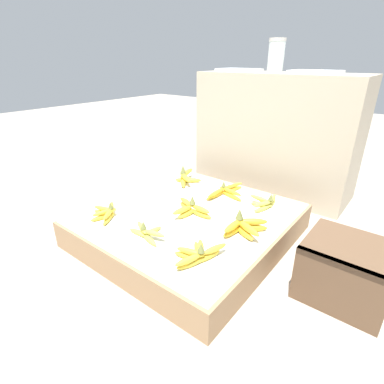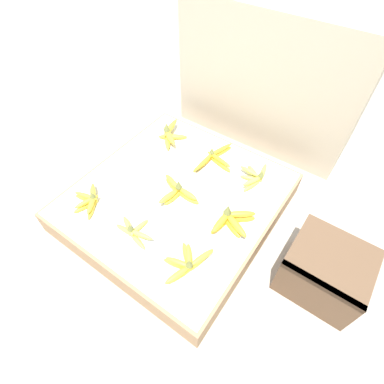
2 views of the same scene
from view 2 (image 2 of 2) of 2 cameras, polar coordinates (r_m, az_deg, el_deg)
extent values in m
plane|color=#A89E8E|center=(1.60, -2.80, -3.45)|extent=(10.00, 10.00, 0.00)
cube|color=#997551|center=(1.54, -2.90, -1.91)|extent=(0.93, 0.98, 0.14)
cube|color=silver|center=(1.49, -3.01, -0.21)|extent=(0.91, 0.95, 0.00)
cube|color=tan|center=(1.91, 15.22, 20.81)|extent=(1.05, 0.41, 0.79)
cube|color=brown|center=(1.40, 23.87, -13.50)|extent=(0.31, 0.29, 0.23)
cube|color=#402E20|center=(1.24, 23.44, -15.96)|extent=(0.31, 0.02, 0.02)
ellipsoid|color=gold|center=(1.53, -18.30, -0.76)|extent=(0.12, 0.08, 0.02)
ellipsoid|color=gold|center=(1.53, -19.48, -1.23)|extent=(0.12, 0.06, 0.02)
ellipsoid|color=gold|center=(1.50, -19.60, -2.54)|extent=(0.05, 0.12, 0.02)
ellipsoid|color=gold|center=(1.48, -18.54, -3.09)|extent=(0.08, 0.12, 0.02)
ellipsoid|color=gold|center=(1.52, -18.32, -0.12)|extent=(0.11, 0.10, 0.02)
ellipsoid|color=gold|center=(1.51, -19.56, -0.70)|extent=(0.12, 0.05, 0.02)
ellipsoid|color=gold|center=(1.49, -19.40, -1.74)|extent=(0.06, 0.12, 0.02)
ellipsoid|color=gold|center=(1.47, -18.62, -2.09)|extent=(0.08, 0.12, 0.02)
cone|color=olive|center=(1.47, -18.56, -0.41)|extent=(0.03, 0.03, 0.04)
ellipsoid|color=gold|center=(1.33, -10.42, -9.05)|extent=(0.12, 0.05, 0.02)
ellipsoid|color=gold|center=(1.37, -10.15, -6.71)|extent=(0.03, 0.12, 0.02)
ellipsoid|color=gold|center=(1.37, -12.49, -7.14)|extent=(0.12, 0.03, 0.02)
ellipsoid|color=gold|center=(1.32, -9.74, -8.04)|extent=(0.12, 0.05, 0.02)
ellipsoid|color=gold|center=(1.35, -12.06, -6.31)|extent=(0.11, 0.07, 0.02)
cone|color=olive|center=(1.31, -11.81, -6.56)|extent=(0.03, 0.03, 0.04)
ellipsoid|color=gold|center=(1.26, 0.91, -13.41)|extent=(0.05, 0.12, 0.03)
ellipsoid|color=gold|center=(1.28, -1.13, -11.82)|extent=(0.10, 0.10, 0.03)
ellipsoid|color=gold|center=(1.26, -2.95, -13.61)|extent=(0.12, 0.05, 0.03)
ellipsoid|color=gold|center=(1.24, -2.49, -15.59)|extent=(0.07, 0.12, 0.03)
ellipsoid|color=gold|center=(1.24, 2.01, -12.29)|extent=(0.06, 0.12, 0.03)
ellipsoid|color=gold|center=(1.24, -0.62, -12.16)|extent=(0.09, 0.11, 0.03)
ellipsoid|color=gold|center=(1.23, -2.50, -13.30)|extent=(0.12, 0.05, 0.03)
ellipsoid|color=gold|center=(1.21, -2.82, -15.50)|extent=(0.06, 0.12, 0.03)
cone|color=olive|center=(1.20, -0.55, -13.32)|extent=(0.03, 0.03, 0.04)
ellipsoid|color=gold|center=(1.50, -3.71, 1.22)|extent=(0.12, 0.06, 0.03)
ellipsoid|color=gold|center=(1.45, -3.59, -1.02)|extent=(0.04, 0.12, 0.03)
ellipsoid|color=gold|center=(1.44, -0.62, -1.14)|extent=(0.12, 0.03, 0.03)
ellipsoid|color=gold|center=(1.48, -3.77, 1.96)|extent=(0.12, 0.06, 0.03)
ellipsoid|color=gold|center=(1.42, -4.54, -0.85)|extent=(0.05, 0.12, 0.03)
ellipsoid|color=gold|center=(1.42, -0.99, -0.40)|extent=(0.12, 0.04, 0.03)
cone|color=olive|center=(1.42, -2.57, 1.53)|extent=(0.03, 0.03, 0.04)
ellipsoid|color=gold|center=(1.36, 5.61, -5.99)|extent=(0.05, 0.15, 0.03)
ellipsoid|color=gold|center=(1.36, 7.47, -6.31)|extent=(0.14, 0.09, 0.03)
ellipsoid|color=gold|center=(1.39, 9.02, -5.01)|extent=(0.14, 0.11, 0.03)
ellipsoid|color=gold|center=(1.33, 5.67, -5.50)|extent=(0.04, 0.15, 0.03)
ellipsoid|color=gold|center=(1.32, 8.37, -6.26)|extent=(0.15, 0.09, 0.03)
ellipsoid|color=gold|center=(1.36, 9.09, -4.19)|extent=(0.13, 0.11, 0.03)
cone|color=olive|center=(1.32, 6.84, -3.26)|extent=(0.04, 0.04, 0.05)
ellipsoid|color=gold|center=(1.74, -4.69, 9.80)|extent=(0.13, 0.15, 0.03)
ellipsoid|color=gold|center=(1.77, -3.66, 10.45)|extent=(0.16, 0.12, 0.03)
ellipsoid|color=gold|center=(1.79, -4.76, 11.00)|extent=(0.13, 0.15, 0.03)
ellipsoid|color=gold|center=(1.72, -4.39, 10.63)|extent=(0.16, 0.11, 0.03)
ellipsoid|color=gold|center=(1.78, -4.13, 12.12)|extent=(0.07, 0.17, 0.03)
cone|color=olive|center=(1.72, -4.88, 12.31)|extent=(0.04, 0.04, 0.05)
ellipsoid|color=gold|center=(1.61, 2.28, 5.43)|extent=(0.04, 0.17, 0.02)
ellipsoid|color=gold|center=(1.61, 5.24, 5.42)|extent=(0.17, 0.06, 0.02)
ellipsoid|color=gold|center=(1.67, 5.37, 7.43)|extent=(0.07, 0.17, 0.02)
ellipsoid|color=gold|center=(1.58, 2.35, 5.82)|extent=(0.03, 0.17, 0.02)
ellipsoid|color=gold|center=(1.60, 5.09, 6.28)|extent=(0.17, 0.05, 0.02)
ellipsoid|color=gold|center=(1.66, 5.41, 8.02)|extent=(0.07, 0.17, 0.02)
cone|color=olive|center=(1.61, 3.82, 7.94)|extent=(0.03, 0.03, 0.04)
ellipsoid|color=gold|center=(1.60, 13.31, 3.43)|extent=(0.04, 0.12, 0.02)
ellipsoid|color=gold|center=(1.59, 11.68, 3.65)|extent=(0.11, 0.08, 0.02)
ellipsoid|color=gold|center=(1.56, 11.18, 2.54)|extent=(0.12, 0.06, 0.02)
ellipsoid|color=gold|center=(1.53, 11.32, 1.20)|extent=(0.06, 0.12, 0.02)
ellipsoid|color=gold|center=(1.58, 13.39, 3.88)|extent=(0.04, 0.12, 0.02)
ellipsoid|color=gold|center=(1.56, 10.92, 3.87)|extent=(0.12, 0.03, 0.02)
ellipsoid|color=gold|center=(1.52, 11.42, 2.05)|extent=(0.07, 0.11, 0.02)
cone|color=olive|center=(1.52, 13.12, 3.51)|extent=(0.03, 0.03, 0.04)
cube|color=white|center=(1.71, 25.34, 29.74)|extent=(0.27, 0.22, 0.02)
camera|label=1|loc=(0.59, 2.31, -85.19)|focal=28.00mm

